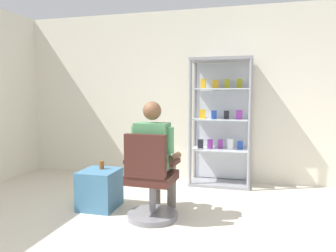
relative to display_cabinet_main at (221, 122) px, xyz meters
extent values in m
cube|color=silver|center=(-0.40, 0.24, 0.39)|extent=(6.00, 0.10, 2.70)
cylinder|color=gray|center=(-0.42, -0.26, -0.01)|extent=(0.05, 0.05, 1.90)
cylinder|color=gray|center=(0.43, -0.26, -0.01)|extent=(0.05, 0.05, 1.90)
cylinder|color=gray|center=(-0.42, 0.14, -0.01)|extent=(0.05, 0.05, 1.90)
cylinder|color=gray|center=(0.43, 0.14, -0.01)|extent=(0.05, 0.05, 1.90)
cube|color=gray|center=(0.00, -0.06, 0.92)|extent=(0.90, 0.45, 0.04)
cube|color=gray|center=(0.00, -0.06, -0.94)|extent=(0.90, 0.45, 0.04)
cube|color=silver|center=(0.00, 0.15, -0.01)|extent=(0.84, 0.02, 1.80)
cube|color=silver|center=(0.00, -0.06, -0.41)|extent=(0.82, 0.39, 0.02)
cube|color=black|center=(-0.29, -0.11, -0.34)|extent=(0.09, 0.05, 0.13)
cube|color=purple|center=(-0.15, -0.10, -0.33)|extent=(0.08, 0.04, 0.14)
cube|color=purple|center=(0.00, -0.04, -0.34)|extent=(0.08, 0.06, 0.13)
cube|color=silver|center=(0.15, -0.09, -0.33)|extent=(0.09, 0.04, 0.15)
cube|color=#264CB2|center=(0.29, -0.05, -0.34)|extent=(0.08, 0.03, 0.13)
cube|color=silver|center=(0.00, -0.06, 0.04)|extent=(0.82, 0.39, 0.02)
cube|color=gold|center=(-0.28, -0.03, 0.11)|extent=(0.09, 0.05, 0.14)
cube|color=#264CB2|center=(-0.10, -0.07, 0.11)|extent=(0.08, 0.05, 0.12)
cube|color=black|center=(0.08, -0.05, 0.11)|extent=(0.07, 0.04, 0.12)
cube|color=purple|center=(0.27, -0.08, 0.11)|extent=(0.09, 0.06, 0.13)
cube|color=silver|center=(0.00, -0.06, 0.49)|extent=(0.82, 0.39, 0.02)
cube|color=gold|center=(-0.27, -0.07, 0.57)|extent=(0.07, 0.04, 0.14)
cube|color=gold|center=(-0.09, -0.02, 0.56)|extent=(0.09, 0.04, 0.13)
cube|color=#999919|center=(0.08, -0.04, 0.56)|extent=(0.08, 0.05, 0.14)
cube|color=#999919|center=(0.26, -0.02, 0.57)|extent=(0.08, 0.04, 0.14)
cylinder|color=slate|center=(-0.60, -1.57, -0.93)|extent=(0.56, 0.56, 0.06)
cylinder|color=slate|center=(-0.60, -1.57, -0.73)|extent=(0.07, 0.07, 0.41)
cube|color=#3F1E19|center=(-0.60, -1.57, -0.50)|extent=(0.50, 0.50, 0.10)
cube|color=#3F1E19|center=(-0.61, -1.78, -0.23)|extent=(0.44, 0.10, 0.45)
cube|color=#3F1E19|center=(-0.34, -1.59, -0.32)|extent=(0.05, 0.30, 0.04)
cube|color=#3F1E19|center=(-0.86, -1.56, -0.32)|extent=(0.05, 0.30, 0.04)
cylinder|color=slate|center=(-0.49, -1.38, -0.40)|extent=(0.16, 0.41, 0.14)
cylinder|color=slate|center=(-0.48, -1.18, -0.68)|extent=(0.11, 0.11, 0.56)
cylinder|color=slate|center=(-0.69, -1.37, -0.40)|extent=(0.16, 0.41, 0.14)
cylinder|color=slate|center=(-0.68, -1.17, -0.68)|extent=(0.11, 0.11, 0.56)
cube|color=#4C8C59|center=(-0.60, -1.57, -0.15)|extent=(0.37, 0.24, 0.50)
sphere|color=brown|center=(-0.60, -1.57, 0.23)|extent=(0.20, 0.20, 0.20)
cylinder|color=#4C8C59|center=(-0.40, -1.58, -0.08)|extent=(0.09, 0.09, 0.28)
cylinder|color=brown|center=(-0.39, -1.40, -0.30)|extent=(0.09, 0.30, 0.08)
cylinder|color=#4C8C59|center=(-0.80, -1.56, -0.08)|extent=(0.09, 0.09, 0.28)
cylinder|color=brown|center=(-0.79, -1.38, -0.30)|extent=(0.09, 0.30, 0.08)
cube|color=teal|center=(-1.31, -1.42, -0.73)|extent=(0.43, 0.46, 0.46)
cylinder|color=brown|center=(-1.31, -1.35, -0.45)|extent=(0.06, 0.06, 0.10)
camera|label=1|loc=(0.41, -4.79, 0.39)|focal=33.59mm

